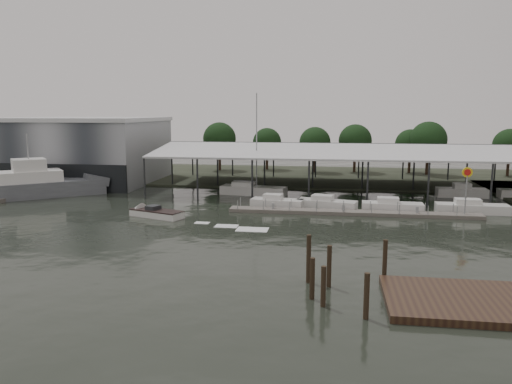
# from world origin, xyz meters

# --- Properties ---
(ground) EXTENTS (200.00, 200.00, 0.00)m
(ground) POSITION_xyz_m (0.00, 0.00, 0.00)
(ground) COLOR black
(ground) RESTS_ON ground
(land_strip_far) EXTENTS (140.00, 30.00, 0.30)m
(land_strip_far) POSITION_xyz_m (0.00, 42.00, 0.10)
(land_strip_far) COLOR #3A4131
(land_strip_far) RESTS_ON ground
(land_strip_west) EXTENTS (20.00, 40.00, 0.30)m
(land_strip_west) POSITION_xyz_m (-40.00, 30.00, 0.10)
(land_strip_west) COLOR #3A4131
(land_strip_west) RESTS_ON ground
(storage_warehouse) EXTENTS (24.50, 20.50, 10.50)m
(storage_warehouse) POSITION_xyz_m (-28.00, 29.94, 5.29)
(storage_warehouse) COLOR #94989D
(storage_warehouse) RESTS_ON ground
(covered_boat_shed) EXTENTS (58.24, 24.00, 6.96)m
(covered_boat_shed) POSITION_xyz_m (17.00, 28.00, 6.13)
(covered_boat_shed) COLOR silver
(covered_boat_shed) RESTS_ON ground
(trawler_dock) EXTENTS (3.00, 18.00, 0.50)m
(trawler_dock) POSITION_xyz_m (-30.00, 14.00, 0.25)
(trawler_dock) COLOR slate
(trawler_dock) RESTS_ON ground
(floating_dock) EXTENTS (28.00, 2.00, 1.40)m
(floating_dock) POSITION_xyz_m (15.00, 10.00, 0.20)
(floating_dock) COLOR slate
(floating_dock) RESTS_ON ground
(shell_fuel_sign) EXTENTS (1.10, 0.18, 5.55)m
(shell_fuel_sign) POSITION_xyz_m (27.00, 9.99, 3.93)
(shell_fuel_sign) COLOR gray
(shell_fuel_sign) RESTS_ON ground
(grey_trawler) EXTENTS (16.70, 14.99, 8.84)m
(grey_trawler) POSITION_xyz_m (-26.72, 15.70, 1.58)
(grey_trawler) COLOR slate
(grey_trawler) RESTS_ON ground
(white_sailboat) EXTENTS (9.43, 3.98, 14.12)m
(white_sailboat) POSITION_xyz_m (1.71, 21.46, 0.66)
(white_sailboat) COLOR silver
(white_sailboat) RESTS_ON ground
(speedboat_underway) EXTENTS (17.17, 7.72, 2.00)m
(speedboat_underway) POSITION_xyz_m (-6.82, 5.41, 0.39)
(speedboat_underway) COLOR silver
(speedboat_underway) RESTS_ON ground
(moored_cruiser_0) EXTENTS (6.46, 3.00, 1.70)m
(moored_cruiser_0) POSITION_xyz_m (6.10, 12.66, 0.61)
(moored_cruiser_0) COLOR silver
(moored_cruiser_0) RESTS_ON ground
(moored_cruiser_1) EXTENTS (7.37, 3.86, 1.70)m
(moored_cruiser_1) POSITION_xyz_m (12.01, 12.87, 0.61)
(moored_cruiser_1) COLOR silver
(moored_cruiser_1) RESTS_ON ground
(moored_cruiser_2) EXTENTS (6.99, 2.55, 1.70)m
(moored_cruiser_2) POSITION_xyz_m (19.53, 12.34, 0.61)
(moored_cruiser_2) COLOR silver
(moored_cruiser_2) RESTS_ON ground
(moored_cruiser_3) EXTENTS (7.95, 2.45, 1.70)m
(moored_cruiser_3) POSITION_xyz_m (28.40, 12.77, 0.61)
(moored_cruiser_3) COLOR silver
(moored_cruiser_3) RESTS_ON ground
(mooring_pilings) EXTENTS (5.54, 8.01, 3.91)m
(mooring_pilings) POSITION_xyz_m (13.10, -15.24, 1.09)
(mooring_pilings) COLOR #312418
(mooring_pilings) RESTS_ON ground
(horizon_tree_line) EXTENTS (68.76, 9.77, 9.72)m
(horizon_tree_line) POSITION_xyz_m (21.50, 47.68, 5.82)
(horizon_tree_line) COLOR black
(horizon_tree_line) RESTS_ON ground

